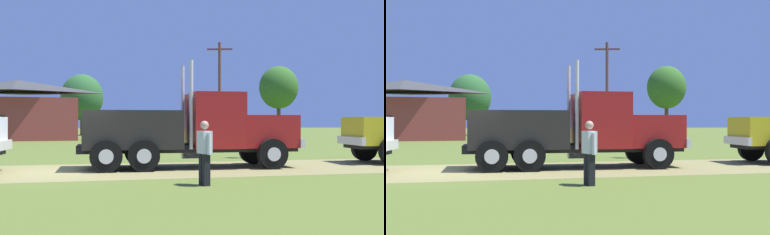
% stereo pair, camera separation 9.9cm
% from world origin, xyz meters
% --- Properties ---
extents(ground_plane, '(200.00, 200.00, 0.00)m').
position_xyz_m(ground_plane, '(0.00, 0.00, 0.00)').
color(ground_plane, '#586A27').
extents(dirt_track, '(120.00, 5.36, 0.01)m').
position_xyz_m(dirt_track, '(0.00, 0.00, 0.00)').
color(dirt_track, olive).
rests_on(dirt_track, ground_plane).
extents(truck_foreground_white, '(8.16, 2.79, 3.86)m').
position_xyz_m(truck_foreground_white, '(4.12, 0.49, 1.35)').
color(truck_foreground_white, black).
rests_on(truck_foreground_white, ground_plane).
extents(visitor_standing_near, '(0.34, 0.65, 1.72)m').
position_xyz_m(visitor_standing_near, '(3.53, -4.21, 0.94)').
color(visitor_standing_near, silver).
rests_on(visitor_standing_near, ground_plane).
extents(visitor_far_side, '(0.28, 0.60, 1.84)m').
position_xyz_m(visitor_far_side, '(7.57, 4.31, 1.01)').
color(visitor_far_side, silver).
rests_on(visitor_far_side, ground_plane).
extents(shed_building, '(11.46, 6.53, 5.51)m').
position_xyz_m(shed_building, '(-5.85, 28.47, 2.65)').
color(shed_building, brown).
rests_on(shed_building, ground_plane).
extents(utility_pole_near, '(2.16, 0.72, 8.58)m').
position_xyz_m(utility_pole_near, '(11.62, 22.30, 4.55)').
color(utility_pole_near, brown).
rests_on(utility_pole_near, ground_plane).
extents(tree_mid, '(5.15, 5.15, 7.50)m').
position_xyz_m(tree_mid, '(-0.28, 41.87, 4.66)').
color(tree_mid, '#513823').
rests_on(tree_mid, ground_plane).
extents(tree_right, '(4.54, 4.54, 8.19)m').
position_xyz_m(tree_right, '(22.25, 34.23, 5.67)').
color(tree_right, '#513823').
rests_on(tree_right, ground_plane).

